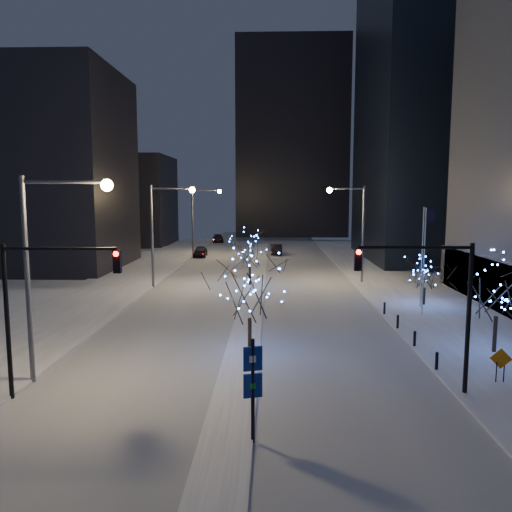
{
  "coord_description": "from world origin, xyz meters",
  "views": [
    {
      "loc": [
        1.65,
        -21.12,
        9.13
      ],
      "look_at": [
        0.61,
        12.22,
        5.0
      ],
      "focal_mm": 35.0,
      "sensor_mm": 36.0,
      "label": 1
    }
  ],
  "objects_px": {
    "holiday_tree_plaza_near": "(498,288)",
    "traffic_signal_east": "(434,293)",
    "car_far": "(218,239)",
    "holiday_tree_plaza_far": "(425,273)",
    "wayfinding_sign": "(253,380)",
    "street_lamp_w_mid": "(163,222)",
    "street_lamp_w_near": "(48,250)",
    "street_lamp_east": "(354,221)",
    "traffic_signal_west": "(41,295)",
    "street_lamp_w_far": "(200,212)",
    "car_mid": "(276,249)",
    "construction_sign": "(501,362)",
    "holiday_tree_median_near": "(250,289)",
    "car_near": "(200,251)",
    "holiday_tree_median_far": "(250,249)"
  },
  "relations": [
    {
      "from": "holiday_tree_plaza_near",
      "to": "traffic_signal_east",
      "type": "bearing_deg",
      "value": -132.33
    },
    {
      "from": "car_far",
      "to": "holiday_tree_plaza_near",
      "type": "height_order",
      "value": "holiday_tree_plaza_near"
    },
    {
      "from": "holiday_tree_plaza_far",
      "to": "car_far",
      "type": "bearing_deg",
      "value": 112.79
    },
    {
      "from": "wayfinding_sign",
      "to": "street_lamp_w_mid",
      "type": "bearing_deg",
      "value": 92.09
    },
    {
      "from": "street_lamp_w_near",
      "to": "wayfinding_sign",
      "type": "relative_size",
      "value": 2.53
    },
    {
      "from": "street_lamp_east",
      "to": "traffic_signal_west",
      "type": "bearing_deg",
      "value": -121.69
    },
    {
      "from": "street_lamp_east",
      "to": "holiday_tree_plaza_far",
      "type": "relative_size",
      "value": 2.46
    },
    {
      "from": "street_lamp_w_far",
      "to": "car_mid",
      "type": "bearing_deg",
      "value": 13.66
    },
    {
      "from": "car_mid",
      "to": "wayfinding_sign",
      "type": "bearing_deg",
      "value": 86.05
    },
    {
      "from": "street_lamp_east",
      "to": "construction_sign",
      "type": "xyz_separation_m",
      "value": [
        2.58,
        -27.69,
        -5.29
      ]
    },
    {
      "from": "street_lamp_w_mid",
      "to": "traffic_signal_east",
      "type": "height_order",
      "value": "street_lamp_w_mid"
    },
    {
      "from": "car_far",
      "to": "holiday_tree_plaza_far",
      "type": "relative_size",
      "value": 1.21
    },
    {
      "from": "street_lamp_w_far",
      "to": "construction_sign",
      "type": "xyz_separation_m",
      "value": [
        21.6,
        -49.69,
        -5.34
      ]
    },
    {
      "from": "construction_sign",
      "to": "street_lamp_w_far",
      "type": "bearing_deg",
      "value": 125.33
    },
    {
      "from": "street_lamp_w_mid",
      "to": "street_lamp_w_far",
      "type": "distance_m",
      "value": 25.0
    },
    {
      "from": "holiday_tree_median_near",
      "to": "traffic_signal_west",
      "type": "bearing_deg",
      "value": -143.19
    },
    {
      "from": "street_lamp_w_far",
      "to": "car_near",
      "type": "xyz_separation_m",
      "value": [
        0.11,
        -0.5,
        -5.71
      ]
    },
    {
      "from": "car_mid",
      "to": "construction_sign",
      "type": "height_order",
      "value": "construction_sign"
    },
    {
      "from": "street_lamp_w_far",
      "to": "car_near",
      "type": "relative_size",
      "value": 2.17
    },
    {
      "from": "street_lamp_w_mid",
      "to": "car_mid",
      "type": "xyz_separation_m",
      "value": [
        11.28,
        27.74,
        -5.7
      ]
    },
    {
      "from": "street_lamp_w_near",
      "to": "street_lamp_w_mid",
      "type": "bearing_deg",
      "value": 90.0
    },
    {
      "from": "car_far",
      "to": "construction_sign",
      "type": "xyz_separation_m",
      "value": [
        21.29,
        -71.4,
        0.45
      ]
    },
    {
      "from": "traffic_signal_west",
      "to": "wayfinding_sign",
      "type": "bearing_deg",
      "value": -21.3
    },
    {
      "from": "street_lamp_east",
      "to": "wayfinding_sign",
      "type": "bearing_deg",
      "value": -105.11
    },
    {
      "from": "traffic_signal_east",
      "to": "holiday_tree_plaza_near",
      "type": "relative_size",
      "value": 1.24
    },
    {
      "from": "holiday_tree_plaza_far",
      "to": "holiday_tree_plaza_near",
      "type": "bearing_deg",
      "value": -88.64
    },
    {
      "from": "holiday_tree_plaza_far",
      "to": "wayfinding_sign",
      "type": "relative_size",
      "value": 1.03
    },
    {
      "from": "traffic_signal_east",
      "to": "holiday_tree_median_far",
      "type": "distance_m",
      "value": 28.61
    },
    {
      "from": "street_lamp_w_far",
      "to": "construction_sign",
      "type": "distance_m",
      "value": 54.44
    },
    {
      "from": "street_lamp_w_far",
      "to": "traffic_signal_east",
      "type": "xyz_separation_m",
      "value": [
        17.88,
        -51.0,
        -1.74
      ]
    },
    {
      "from": "street_lamp_w_near",
      "to": "holiday_tree_plaza_far",
      "type": "bearing_deg",
      "value": 37.05
    },
    {
      "from": "street_lamp_w_mid",
      "to": "holiday_tree_plaza_far",
      "type": "relative_size",
      "value": 2.46
    },
    {
      "from": "street_lamp_w_far",
      "to": "traffic_signal_west",
      "type": "distance_m",
      "value": 52.04
    },
    {
      "from": "holiday_tree_plaza_far",
      "to": "street_lamp_w_mid",
      "type": "bearing_deg",
      "value": 161.91
    },
    {
      "from": "holiday_tree_median_near",
      "to": "street_lamp_w_mid",
      "type": "bearing_deg",
      "value": 114.68
    },
    {
      "from": "holiday_tree_plaza_near",
      "to": "traffic_signal_west",
      "type": "bearing_deg",
      "value": -162.85
    },
    {
      "from": "car_near",
      "to": "street_lamp_w_mid",
      "type": "bearing_deg",
      "value": -92.19
    },
    {
      "from": "car_mid",
      "to": "street_lamp_w_far",
      "type": "bearing_deg",
      "value": 11.04
    },
    {
      "from": "construction_sign",
      "to": "car_mid",
      "type": "bearing_deg",
      "value": 112.97
    },
    {
      "from": "street_lamp_east",
      "to": "holiday_tree_median_near",
      "type": "relative_size",
      "value": 1.75
    },
    {
      "from": "street_lamp_w_far",
      "to": "traffic_signal_east",
      "type": "height_order",
      "value": "street_lamp_w_far"
    },
    {
      "from": "holiday_tree_plaza_near",
      "to": "wayfinding_sign",
      "type": "relative_size",
      "value": 1.42
    },
    {
      "from": "traffic_signal_east",
      "to": "holiday_tree_median_near",
      "type": "height_order",
      "value": "traffic_signal_east"
    },
    {
      "from": "holiday_tree_plaza_far",
      "to": "construction_sign",
      "type": "relative_size",
      "value": 2.42
    },
    {
      "from": "holiday_tree_median_far",
      "to": "wayfinding_sign",
      "type": "height_order",
      "value": "holiday_tree_median_far"
    },
    {
      "from": "holiday_tree_median_near",
      "to": "holiday_tree_plaza_near",
      "type": "height_order",
      "value": "holiday_tree_median_near"
    },
    {
      "from": "traffic_signal_west",
      "to": "holiday_tree_plaza_near",
      "type": "relative_size",
      "value": 1.24
    },
    {
      "from": "car_far",
      "to": "construction_sign",
      "type": "height_order",
      "value": "construction_sign"
    },
    {
      "from": "holiday_tree_plaza_far",
      "to": "construction_sign",
      "type": "bearing_deg",
      "value": -95.04
    },
    {
      "from": "street_lamp_w_near",
      "to": "holiday_tree_plaza_far",
      "type": "height_order",
      "value": "street_lamp_w_near"
    }
  ]
}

